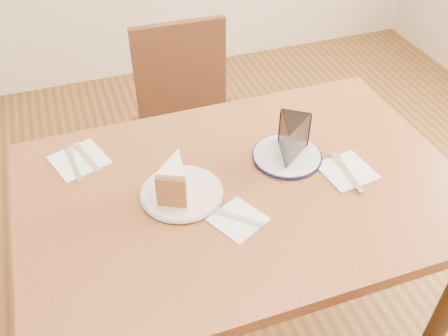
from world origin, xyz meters
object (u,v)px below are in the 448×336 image
table (242,211)px  chocolate_cake (291,142)px  chair_far (192,128)px  plate_cream (182,193)px  carrot_cake (176,178)px  plate_navy (287,156)px

table → chocolate_cake: bearing=19.8°
table → chair_far: 0.66m
plate_cream → chair_far: bearing=72.2°
chair_far → carrot_cake: bearing=72.1°
chocolate_cake → plate_cream: bearing=41.8°
chair_far → chocolate_cake: chair_far is taller
chair_far → chocolate_cake: 0.68m
plate_cream → carrot_cake: carrot_cake is taller
plate_navy → chair_far: bearing=102.9°
chair_far → plate_navy: bearing=103.9°
chocolate_cake → table: bearing=54.6°
plate_navy → chocolate_cake: size_ratio=1.56×
plate_navy → carrot_cake: bearing=-173.2°
plate_cream → plate_navy: 0.33m
plate_cream → carrot_cake: (-0.01, 0.01, 0.05)m
chocolate_cake → chair_far: bearing=-42.3°
carrot_cake → chocolate_cake: 0.35m
table → chocolate_cake: chocolate_cake is taller
plate_cream → carrot_cake: size_ratio=2.02×
chair_far → chocolate_cake: size_ratio=7.09×
table → plate_navy: plate_navy is taller
carrot_cake → chocolate_cake: size_ratio=0.85×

